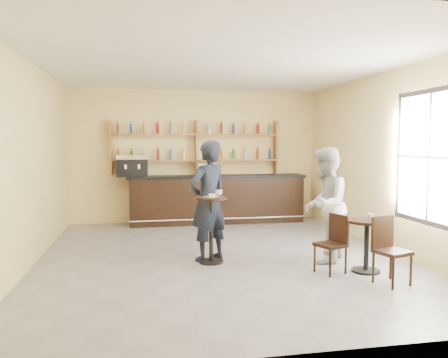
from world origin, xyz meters
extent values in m
plane|color=slate|center=(0.00, 0.00, 0.00)|extent=(7.00, 7.00, 0.00)
plane|color=white|center=(0.00, 0.00, 3.20)|extent=(7.00, 7.00, 0.00)
plane|color=#F0D388|center=(0.00, 3.50, 1.60)|extent=(7.00, 0.00, 7.00)
plane|color=#F0D388|center=(0.00, -3.50, 1.60)|extent=(7.00, 0.00, 7.00)
plane|color=#F0D388|center=(-3.00, 0.00, 1.60)|extent=(0.00, 7.00, 7.00)
plane|color=#F0D388|center=(3.00, 0.00, 1.60)|extent=(0.00, 7.00, 7.00)
plane|color=white|center=(2.99, -1.20, 1.70)|extent=(0.00, 2.00, 2.00)
cube|color=white|center=(-0.22, -0.33, 1.07)|extent=(0.25, 0.25, 0.00)
torus|color=#E09C52|center=(-0.21, -0.34, 1.09)|extent=(0.14, 0.14, 0.04)
imported|color=white|center=(-0.08, -0.23, 1.11)|extent=(0.14, 0.14, 0.10)
imported|color=black|center=(-0.24, -0.18, 0.98)|extent=(0.85, 0.77, 1.96)
imported|color=white|center=(2.02, -1.26, 0.83)|extent=(0.13, 0.13, 0.09)
imported|color=#9B9A9F|center=(1.59, -0.60, 0.93)|extent=(1.10, 1.14, 1.85)
camera|label=1|loc=(-1.28, -7.13, 1.91)|focal=35.00mm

